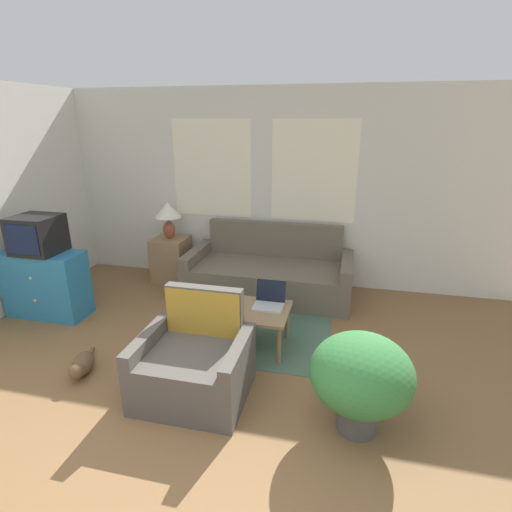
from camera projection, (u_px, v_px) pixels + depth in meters
name	position (u px, v px, depth m)	size (l,w,h in m)	color
wall_back	(268.00, 189.00, 5.38)	(6.54, 0.06, 2.60)	silver
rug	(254.00, 316.00, 4.69)	(1.78, 2.07, 0.01)	#476651
couch	(270.00, 274.00, 5.25)	(2.10, 0.94, 0.88)	#665B4C
armchair	(195.00, 365.00, 3.31)	(0.88, 0.74, 0.85)	#514C47
tv_dresser	(46.00, 284.00, 4.62)	(0.91, 0.43, 0.77)	teal
television	(37.00, 234.00, 4.42)	(0.49, 0.45, 0.42)	black
side_table	(171.00, 259.00, 5.68)	(0.46, 0.46, 0.62)	#937551
table_lamp	(168.00, 214.00, 5.46)	(0.36, 0.36, 0.51)	brown
coffee_table	(240.00, 312.00, 3.99)	(0.99, 0.59, 0.41)	#8E704C
laptop	(269.00, 301.00, 4.00)	(0.30, 0.28, 0.23)	#B7B7BC
cup_navy	(223.00, 311.00, 3.84)	(0.09, 0.09, 0.07)	#191E4C
snack_bowl	(205.00, 308.00, 3.91)	(0.21, 0.21, 0.06)	teal
potted_plant	(361.00, 376.00, 2.84)	(0.74, 0.74, 0.76)	#4C4C4C
cat_black	(82.00, 365.00, 3.60)	(0.28, 0.55, 0.20)	brown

